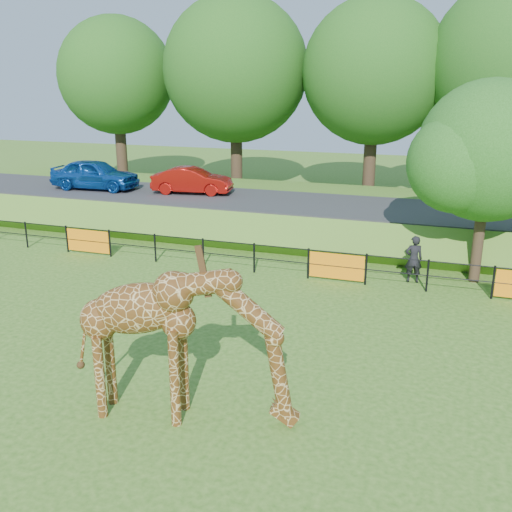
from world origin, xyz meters
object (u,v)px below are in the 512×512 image
(visitor, at_px, (414,259))
(tree_east, at_px, (491,157))
(car_red, at_px, (192,180))
(giraffe, at_px, (185,344))
(car_blue, at_px, (95,174))

(visitor, relative_size, tree_east, 0.24)
(car_red, distance_m, tree_east, 14.01)
(giraffe, height_order, car_blue, giraffe)
(visitor, xyz_separation_m, tree_east, (2.11, 0.81, 3.46))
(car_blue, bearing_deg, visitor, -110.72)
(car_red, bearing_deg, car_blue, 87.07)
(car_blue, xyz_separation_m, visitor, (15.98, -5.04, -1.35))
(giraffe, relative_size, car_blue, 1.04)
(giraffe, height_order, tree_east, tree_east)
(tree_east, bearing_deg, car_blue, 166.85)
(giraffe, bearing_deg, tree_east, 52.37)
(giraffe, height_order, car_red, giraffe)
(visitor, bearing_deg, giraffe, 53.11)
(car_blue, height_order, tree_east, tree_east)
(car_blue, height_order, car_red, car_blue)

